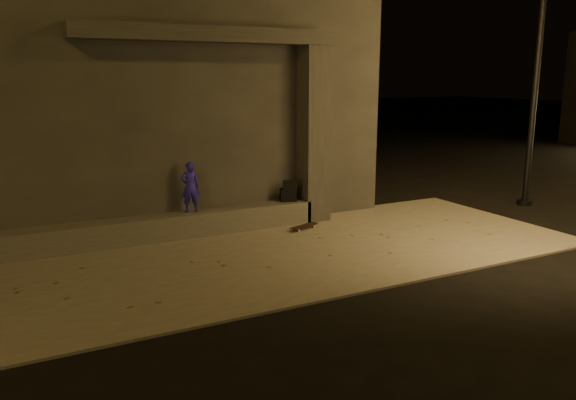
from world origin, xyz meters
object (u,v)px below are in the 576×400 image
skateboarder (190,187)px  backpack (288,194)px  column (314,135)px  skateboard (304,226)px

skateboarder → backpack: size_ratio=2.13×
backpack → column: bearing=16.4°
column → skateboard: column is taller
column → skateboarder: bearing=180.0°
skateboarder → skateboard: bearing=171.7°
column → skateboarder: size_ratio=3.68×
skateboarder → backpack: 2.12m
skateboard → skateboarder: bearing=143.6°
column → skateboard: (-0.57, -0.65, -1.74)m
skateboarder → skateboard: 2.38m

